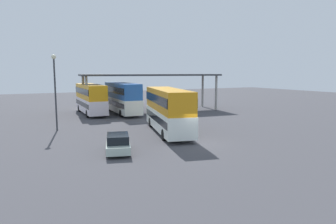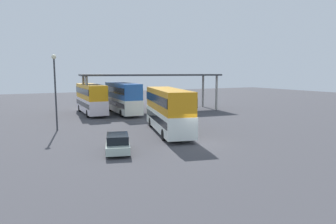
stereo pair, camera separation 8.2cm
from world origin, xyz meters
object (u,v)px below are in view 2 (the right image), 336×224
(double_decker_main, at_px, (168,109))
(double_decker_mid_row, at_px, (122,97))
(parked_hatchback, at_px, (118,143))
(double_decker_near_canopy, at_px, (91,98))
(lamppost_tall, at_px, (55,83))

(double_decker_main, height_order, double_decker_mid_row, double_decker_mid_row)
(parked_hatchback, relative_size, double_decker_near_canopy, 0.41)
(double_decker_near_canopy, height_order, lamppost_tall, lamppost_tall)
(parked_hatchback, bearing_deg, double_decker_near_canopy, 8.81)
(parked_hatchback, bearing_deg, lamppost_tall, 31.54)
(parked_hatchback, xyz_separation_m, double_decker_mid_row, (6.90, 19.74, 1.68))
(parked_hatchback, relative_size, double_decker_mid_row, 0.40)
(double_decker_main, bearing_deg, double_decker_near_canopy, 26.10)
(lamppost_tall, bearing_deg, double_decker_mid_row, 42.59)
(double_decker_mid_row, bearing_deg, parked_hatchback, 163.09)
(double_decker_main, height_order, double_decker_near_canopy, double_decker_main)
(lamppost_tall, bearing_deg, double_decker_main, -32.32)
(double_decker_near_canopy, relative_size, lamppost_tall, 1.39)
(parked_hatchback, bearing_deg, double_decker_main, -37.04)
(double_decker_mid_row, distance_m, lamppost_tall, 13.50)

